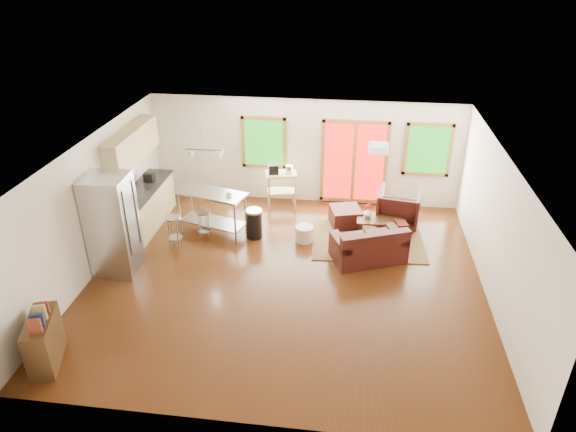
# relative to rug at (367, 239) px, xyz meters

# --- Properties ---
(floor) EXTENTS (7.50, 7.00, 0.02)m
(floor) POSITION_rel_rug_xyz_m (-1.59, -1.66, -0.02)
(floor) COLOR black
(floor) RESTS_ON ground
(ceiling) EXTENTS (7.50, 7.00, 0.02)m
(ceiling) POSITION_rel_rug_xyz_m (-1.59, -1.66, 2.60)
(ceiling) COLOR white
(ceiling) RESTS_ON ground
(back_wall) EXTENTS (7.50, 0.02, 2.60)m
(back_wall) POSITION_rel_rug_xyz_m (-1.59, 1.85, 1.29)
(back_wall) COLOR silver
(back_wall) RESTS_ON ground
(left_wall) EXTENTS (0.02, 7.00, 2.60)m
(left_wall) POSITION_rel_rug_xyz_m (-5.35, -1.66, 1.29)
(left_wall) COLOR silver
(left_wall) RESTS_ON ground
(right_wall) EXTENTS (0.02, 7.00, 2.60)m
(right_wall) POSITION_rel_rug_xyz_m (2.17, -1.66, 1.29)
(right_wall) COLOR silver
(right_wall) RESTS_ON ground
(front_wall) EXTENTS (7.50, 0.02, 2.60)m
(front_wall) POSITION_rel_rug_xyz_m (-1.59, -5.17, 1.29)
(front_wall) COLOR silver
(front_wall) RESTS_ON ground
(window_left) EXTENTS (1.10, 0.05, 1.30)m
(window_left) POSITION_rel_rug_xyz_m (-2.59, 1.80, 1.49)
(window_left) COLOR #185F14
(window_left) RESTS_ON back_wall
(french_doors) EXTENTS (1.60, 0.05, 2.10)m
(french_doors) POSITION_rel_rug_xyz_m (-0.39, 1.80, 1.09)
(french_doors) COLOR red
(french_doors) RESTS_ON back_wall
(window_right) EXTENTS (1.10, 0.05, 1.30)m
(window_right) POSITION_rel_rug_xyz_m (1.31, 1.80, 1.49)
(window_right) COLOR #185F14
(window_right) RESTS_ON back_wall
(rug) EXTENTS (2.50, 1.98, 0.02)m
(rug) POSITION_rel_rug_xyz_m (0.00, 0.00, 0.00)
(rug) COLOR #476439
(rug) RESTS_ON floor
(loveseat) EXTENTS (1.64, 1.29, 0.77)m
(loveseat) POSITION_rel_rug_xyz_m (0.01, -0.81, 0.29)
(loveseat) COLOR black
(loveseat) RESTS_ON floor
(coffee_table) EXTENTS (0.99, 0.59, 0.39)m
(coffee_table) POSITION_rel_rug_xyz_m (0.24, 0.31, 0.33)
(coffee_table) COLOR #311F0E
(coffee_table) RESTS_ON floor
(armchair) EXTENTS (1.06, 1.01, 0.95)m
(armchair) POSITION_rel_rug_xyz_m (0.69, 0.82, 0.46)
(armchair) COLOR black
(armchair) RESTS_ON floor
(ottoman) EXTENTS (0.80, 0.80, 0.43)m
(ottoman) POSITION_rel_rug_xyz_m (-0.51, 0.61, 0.21)
(ottoman) COLOR black
(ottoman) RESTS_ON floor
(pouf) EXTENTS (0.51, 0.51, 0.35)m
(pouf) POSITION_rel_rug_xyz_m (-1.38, -0.21, 0.16)
(pouf) COLOR beige
(pouf) RESTS_ON floor
(vase) EXTENTS (0.23, 0.24, 0.32)m
(vase) POSITION_rel_rug_xyz_m (-0.02, 0.33, 0.50)
(vase) COLOR silver
(vase) RESTS_ON coffee_table
(book) EXTENTS (0.22, 0.08, 0.30)m
(book) POSITION_rel_rug_xyz_m (0.60, 0.09, 0.54)
(book) COLOR maroon
(book) RESTS_ON coffee_table
(cabinets) EXTENTS (0.64, 2.24, 2.30)m
(cabinets) POSITION_rel_rug_xyz_m (-5.07, 0.04, 0.92)
(cabinets) COLOR tan
(cabinets) RESTS_ON floor
(refrigerator) EXTENTS (0.85, 0.81, 2.01)m
(refrigerator) POSITION_rel_rug_xyz_m (-4.92, -1.78, 0.99)
(refrigerator) COLOR #B7BABC
(refrigerator) RESTS_ON floor
(island) EXTENTS (1.67, 1.04, 0.99)m
(island) POSITION_rel_rug_xyz_m (-3.45, -0.07, 0.67)
(island) COLOR #B7BABC
(island) RESTS_ON floor
(cup) EXTENTS (0.14, 0.12, 0.13)m
(cup) POSITION_rel_rug_xyz_m (-3.02, -0.21, 1.00)
(cup) COLOR white
(cup) RESTS_ON island
(bar_stool_a) EXTENTS (0.34, 0.34, 0.71)m
(bar_stool_a) POSITION_rel_rug_xyz_m (-4.09, -0.79, 0.52)
(bar_stool_a) COLOR #B7BABC
(bar_stool_a) RESTS_ON floor
(bar_stool_b) EXTENTS (0.35, 0.35, 0.68)m
(bar_stool_b) POSITION_rel_rug_xyz_m (-3.56, -0.39, 0.49)
(bar_stool_b) COLOR #B7BABC
(bar_stool_b) RESTS_ON floor
(trash_can) EXTENTS (0.45, 0.45, 0.67)m
(trash_can) POSITION_rel_rug_xyz_m (-2.49, -0.18, 0.33)
(trash_can) COLOR black
(trash_can) RESTS_ON floor
(kitchen_cart) EXTENTS (0.82, 0.63, 1.12)m
(kitchen_cart) POSITION_rel_rug_xyz_m (-2.13, 1.39, 0.75)
(kitchen_cart) COLOR tan
(kitchen_cart) RESTS_ON floor
(bookshelf) EXTENTS (0.62, 0.98, 1.08)m
(bookshelf) POSITION_rel_rug_xyz_m (-4.93, -4.40, 0.41)
(bookshelf) COLOR #311F0E
(bookshelf) RESTS_ON floor
(ceiling_flush) EXTENTS (0.35, 0.35, 0.12)m
(ceiling_flush) POSITION_rel_rug_xyz_m (0.01, -1.06, 2.52)
(ceiling_flush) COLOR white
(ceiling_flush) RESTS_ON ceiling
(pendant_light) EXTENTS (0.80, 0.18, 0.79)m
(pendant_light) POSITION_rel_rug_xyz_m (-3.49, -0.16, 1.89)
(pendant_light) COLOR gray
(pendant_light) RESTS_ON ceiling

